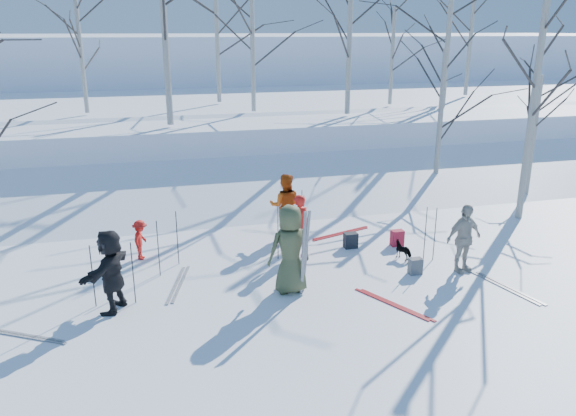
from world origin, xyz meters
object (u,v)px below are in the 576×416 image
object	(u,v)px
dog	(404,250)
backpack_dark	(351,240)
skier_grey_west	(111,271)
skier_red_north	(298,226)
skier_red_seated	(141,240)
skier_olive_center	(290,249)
skier_redor_behind	(285,206)
skier_cream_east	(464,238)
backpack_red	(397,238)
backpack_grey	(415,266)

from	to	relation	value
dog	backpack_dark	bearing A→B (deg)	-74.87
dog	skier_grey_west	bearing A→B (deg)	-22.04
skier_red_north	dog	world-z (taller)	skier_red_north
skier_red_north	skier_grey_west	world-z (taller)	skier_grey_west
skier_red_seated	dog	world-z (taller)	skier_red_seated
skier_olive_center	skier_red_north	distance (m)	2.04
skier_redor_behind	dog	xyz separation A→B (m)	(2.46, -2.25, -0.66)
skier_cream_east	dog	world-z (taller)	skier_cream_east
skier_olive_center	backpack_red	xyz separation A→B (m)	(3.40, 1.91, -0.76)
skier_olive_center	skier_cream_east	world-z (taller)	skier_olive_center
skier_olive_center	skier_grey_west	xyz separation A→B (m)	(-3.66, 0.07, -0.12)
skier_olive_center	backpack_grey	xyz separation A→B (m)	(3.04, 0.15, -0.78)
skier_olive_center	backpack_grey	distance (m)	3.14
skier_red_north	skier_cream_east	size ratio (longest dim) A/B	0.97
skier_red_seated	backpack_grey	xyz separation A→B (m)	(6.14, -2.51, -0.31)
skier_red_north	skier_cream_east	bearing A→B (deg)	142.51
skier_grey_west	backpack_dark	size ratio (longest dim) A/B	4.29
skier_olive_center	backpack_grey	size ratio (longest dim) A/B	5.12
skier_grey_west	backpack_red	xyz separation A→B (m)	(7.06, 1.83, -0.65)
skier_redor_behind	skier_red_seated	xyz separation A→B (m)	(-3.82, -0.65, -0.38)
backpack_grey	skier_redor_behind	bearing A→B (deg)	126.17
skier_olive_center	skier_cream_east	distance (m)	4.16
skier_cream_east	dog	size ratio (longest dim) A/B	3.14
skier_grey_west	backpack_grey	distance (m)	6.73
skier_red_north	backpack_red	size ratio (longest dim) A/B	3.78
backpack_red	backpack_grey	xyz separation A→B (m)	(-0.36, -1.75, -0.02)
skier_grey_west	backpack_dark	bearing A→B (deg)	136.12
skier_redor_behind	skier_grey_west	bearing A→B (deg)	52.96
skier_cream_east	dog	bearing A→B (deg)	122.16
backpack_red	dog	bearing A→B (deg)	-104.53
skier_olive_center	skier_red_north	bearing A→B (deg)	-116.49
skier_red_seated	skier_grey_west	bearing A→B (deg)	-175.83
skier_red_north	backpack_grey	world-z (taller)	skier_red_north
skier_redor_behind	backpack_grey	distance (m)	3.98
skier_grey_west	skier_red_north	bearing A→B (deg)	139.92
backpack_red	backpack_dark	distance (m)	1.24
skier_olive_center	dog	xyz separation A→B (m)	(3.18, 1.07, -0.75)
backpack_red	backpack_grey	bearing A→B (deg)	-101.56
skier_red_seated	backpack_grey	distance (m)	6.64
backpack_grey	skier_cream_east	bearing A→B (deg)	-6.42
skier_red_seated	skier_cream_east	size ratio (longest dim) A/B	0.61
skier_redor_behind	skier_cream_east	world-z (taller)	skier_redor_behind
skier_redor_behind	skier_cream_east	size ratio (longest dim) A/B	1.08
skier_grey_west	backpack_dark	world-z (taller)	skier_grey_west
skier_red_north	skier_red_seated	bearing A→B (deg)	-20.23
skier_red_north	skier_red_seated	distance (m)	3.89
backpack_dark	skier_redor_behind	bearing A→B (deg)	139.14
backpack_grey	backpack_dark	size ratio (longest dim) A/B	0.95
skier_redor_behind	backpack_red	size ratio (longest dim) A/B	4.19
skier_cream_east	backpack_grey	xyz separation A→B (m)	(-1.11, 0.13, -0.63)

